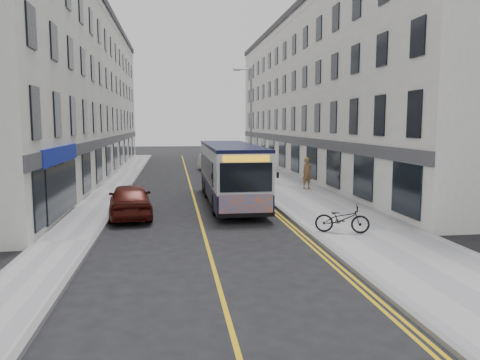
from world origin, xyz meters
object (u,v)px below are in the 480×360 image
object	(u,v)px
streetlamp	(250,121)
city_bus	(230,171)
car_maroon	(130,200)
bicycle	(342,219)
pedestrian_far	(264,169)
car_white	(210,163)
pedestrian_near	(307,173)

from	to	relation	value
streetlamp	city_bus	distance (m)	8.43
car_maroon	bicycle	bearing A→B (deg)	144.11
streetlamp	pedestrian_far	distance (m)	3.54
car_white	pedestrian_far	bearing A→B (deg)	-76.76
city_bus	car_maroon	xyz separation A→B (m)	(-4.95, -3.09, -0.93)
pedestrian_near	pedestrian_far	distance (m)	4.30
bicycle	car_white	bearing A→B (deg)	25.41
bicycle	pedestrian_near	distance (m)	12.06
city_bus	streetlamp	bearing A→B (deg)	73.21
pedestrian_far	city_bus	bearing A→B (deg)	-134.34
pedestrian_near	car_maroon	xyz separation A→B (m)	(-10.34, -7.15, -0.32)
city_bus	car_maroon	size ratio (longest dim) A/B	2.33
bicycle	pedestrian_near	world-z (taller)	pedestrian_near
streetlamp	bicycle	size ratio (longest dim) A/B	3.95
streetlamp	pedestrian_near	size ratio (longest dim) A/B	4.03
bicycle	pedestrian_near	bearing A→B (deg)	8.38
pedestrian_near	car_maroon	distance (m)	12.58
car_white	bicycle	bearing A→B (deg)	-88.75
bicycle	pedestrian_far	xyz separation A→B (m)	(0.08, 15.66, 0.36)
pedestrian_far	car_maroon	xyz separation A→B (m)	(-8.33, -10.94, -0.23)
city_bus	car_white	distance (m)	16.97
bicycle	car_maroon	size ratio (longest dim) A/B	0.44
streetlamp	bicycle	world-z (taller)	streetlamp
bicycle	car_white	xyz separation A→B (m)	(-3.05, 24.75, 0.11)
streetlamp	bicycle	xyz separation A→B (m)	(0.99, -15.47, -3.73)
bicycle	pedestrian_far	size ratio (longest dim) A/B	1.13
bicycle	pedestrian_near	size ratio (longest dim) A/B	1.02
pedestrian_near	pedestrian_far	xyz separation A→B (m)	(-2.01, 3.79, -0.10)
city_bus	car_maroon	bearing A→B (deg)	-147.99
pedestrian_far	car_white	size ratio (longest dim) A/B	0.39
bicycle	car_maroon	distance (m)	9.51
pedestrian_near	bicycle	bearing A→B (deg)	-119.99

